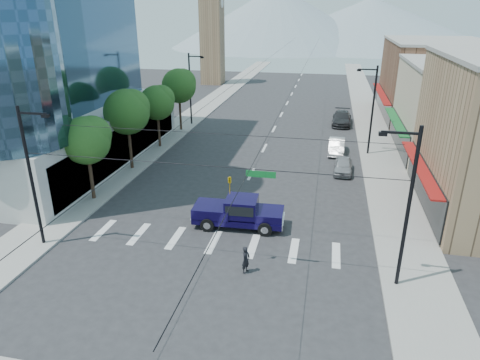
{
  "coord_description": "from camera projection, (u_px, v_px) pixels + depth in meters",
  "views": [
    {
      "loc": [
        6.41,
        -21.87,
        14.13
      ],
      "look_at": [
        0.8,
        5.12,
        3.0
      ],
      "focal_mm": 32.0,
      "sensor_mm": 36.0,
      "label": 1
    }
  ],
  "objects": [
    {
      "name": "ground",
      "position": [
        210.0,
        254.0,
        26.35
      ],
      "size": [
        160.0,
        160.0,
        0.0
      ],
      "primitive_type": "plane",
      "color": "#28282B",
      "rests_on": "ground"
    },
    {
      "name": "pickup_truck",
      "position": [
        238.0,
        212.0,
        29.4
      ],
      "size": [
        6.37,
        2.66,
        2.13
      ],
      "rotation": [
        0.0,
        0.0,
        0.04
      ],
      "color": "black",
      "rests_on": "ground"
    },
    {
      "name": "mountain_left",
      "position": [
        277.0,
        17.0,
        161.24
      ],
      "size": [
        80.0,
        80.0,
        22.0
      ],
      "primitive_type": "cone",
      "color": "gray",
      "rests_on": "ground"
    },
    {
      "name": "shop_mid",
      "position": [
        466.0,
        112.0,
        42.69
      ],
      "size": [
        12.0,
        14.0,
        9.0
      ],
      "primitive_type": "cube",
      "color": "tan",
      "rests_on": "ground"
    },
    {
      "name": "parked_car_far",
      "position": [
        342.0,
        118.0,
        55.31
      ],
      "size": [
        2.6,
        5.9,
        1.68
      ],
      "primitive_type": "imported",
      "rotation": [
        0.0,
        0.0,
        -0.04
      ],
      "color": "#2C2C2E",
      "rests_on": "ground"
    },
    {
      "name": "tree_midfar",
      "position": [
        158.0,
        102.0,
        44.82
      ],
      "size": [
        3.65,
        3.64,
        6.71
      ],
      "color": "black",
      "rests_on": "ground"
    },
    {
      "name": "clock_tower",
      "position": [
        212.0,
        27.0,
        81.76
      ],
      "size": [
        4.8,
        4.8,
        20.4
      ],
      "color": "#8C6B4C",
      "rests_on": "ground"
    },
    {
      "name": "signal_rig",
      "position": [
        207.0,
        192.0,
        23.67
      ],
      "size": [
        21.8,
        0.2,
        9.0
      ],
      "color": "black",
      "rests_on": "ground"
    },
    {
      "name": "tree_far",
      "position": [
        180.0,
        85.0,
        50.95
      ],
      "size": [
        4.09,
        4.09,
        7.52
      ],
      "color": "black",
      "rests_on": "ground"
    },
    {
      "name": "tree_midnear",
      "position": [
        128.0,
        110.0,
        38.24
      ],
      "size": [
        4.09,
        4.09,
        7.52
      ],
      "color": "black",
      "rests_on": "ground"
    },
    {
      "name": "lamp_pole_ne",
      "position": [
        372.0,
        107.0,
        42.46
      ],
      "size": [
        2.0,
        0.25,
        9.0
      ],
      "color": "black",
      "rests_on": "ground"
    },
    {
      "name": "parked_car_mid",
      "position": [
        336.0,
        146.0,
        44.47
      ],
      "size": [
        1.71,
        4.59,
        1.5
      ],
      "primitive_type": "imported",
      "rotation": [
        0.0,
        0.0,
        -0.03
      ],
      "color": "silver",
      "rests_on": "ground"
    },
    {
      "name": "tree_near",
      "position": [
        88.0,
        139.0,
        32.11
      ],
      "size": [
        3.65,
        3.64,
        6.71
      ],
      "color": "black",
      "rests_on": "ground"
    },
    {
      "name": "pedestrian",
      "position": [
        246.0,
        260.0,
        24.29
      ],
      "size": [
        0.59,
        0.7,
        1.65
      ],
      "primitive_type": "imported",
      "rotation": [
        0.0,
        0.0,
        1.19
      ],
      "color": "black",
      "rests_on": "ground"
    },
    {
      "name": "shop_far",
      "position": [
        434.0,
        81.0,
        57.02
      ],
      "size": [
        12.0,
        18.0,
        10.0
      ],
      "primitive_type": "cube",
      "color": "brown",
      "rests_on": "ground"
    },
    {
      "name": "sidewalk_right",
      "position": [
        368.0,
        115.0,
        60.38
      ],
      "size": [
        4.0,
        120.0,
        0.15
      ],
      "primitive_type": "cube",
      "color": "gray",
      "rests_on": "ground"
    },
    {
      "name": "sidewalk_left",
      "position": [
        204.0,
        107.0,
        64.9
      ],
      "size": [
        4.0,
        120.0,
        0.15
      ],
      "primitive_type": "cube",
      "color": "gray",
      "rests_on": "ground"
    },
    {
      "name": "lamp_pole_nw",
      "position": [
        191.0,
        86.0,
        53.75
      ],
      "size": [
        2.0,
        0.25,
        9.0
      ],
      "color": "black",
      "rests_on": "ground"
    },
    {
      "name": "parked_car_near",
      "position": [
        343.0,
        166.0,
        39.18
      ],
      "size": [
        1.82,
        4.14,
        1.39
      ],
      "primitive_type": "imported",
      "rotation": [
        0.0,
        0.0,
        -0.04
      ],
      "color": "#9D9CA1",
      "rests_on": "ground"
    },
    {
      "name": "mountain_right",
      "position": [
        370.0,
        22.0,
        164.47
      ],
      "size": [
        90.0,
        90.0,
        18.0
      ],
      "primitive_type": "cone",
      "color": "gray",
      "rests_on": "ground"
    }
  ]
}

